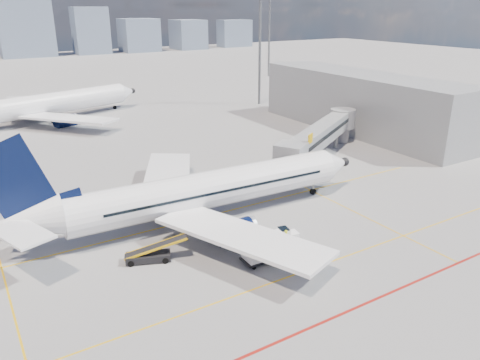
% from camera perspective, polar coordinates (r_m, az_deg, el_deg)
% --- Properties ---
extents(ground, '(420.00, 420.00, 0.00)m').
position_cam_1_polar(ground, '(43.80, 1.10, -8.16)').
color(ground, gray).
rests_on(ground, ground).
extents(apron_markings, '(90.00, 35.12, 0.01)m').
position_cam_1_polar(apron_markings, '(40.71, 3.43, -10.60)').
color(apron_markings, '#DCA30B').
rests_on(apron_markings, ground).
extents(jet_bridge, '(23.55, 15.78, 6.30)m').
position_cam_1_polar(jet_bridge, '(68.44, 10.12, 5.61)').
color(jet_bridge, '#94979D').
rests_on(jet_bridge, ground).
extents(terminal_block, '(10.00, 42.00, 10.00)m').
position_cam_1_polar(terminal_block, '(85.72, 14.50, 9.15)').
color(terminal_block, '#94979D').
rests_on(terminal_block, ground).
extents(floodlight_mast_ne, '(3.20, 0.61, 25.45)m').
position_cam_1_polar(floodlight_mast_ne, '(105.50, 2.45, 16.51)').
color(floodlight_mast_ne, slate).
rests_on(floodlight_mast_ne, ground).
extents(floodlight_mast_far, '(3.20, 0.61, 25.45)m').
position_cam_1_polar(floodlight_mast_far, '(149.57, 3.59, 17.69)').
color(floodlight_mast_far, slate).
rests_on(floodlight_mast_far, ground).
extents(main_aircraft, '(39.59, 34.48, 11.54)m').
position_cam_1_polar(main_aircraft, '(47.56, -5.31, -1.53)').
color(main_aircraft, white).
rests_on(main_aircraft, ground).
extents(second_aircraft, '(41.43, 35.43, 12.35)m').
position_cam_1_polar(second_aircraft, '(96.94, -23.10, 8.35)').
color(second_aircraft, white).
rests_on(second_aircraft, ground).
extents(baggage_tug, '(2.28, 1.63, 1.46)m').
position_cam_1_polar(baggage_tug, '(44.59, 5.63, -6.69)').
color(baggage_tug, white).
rests_on(baggage_tug, ground).
extents(cargo_dolly, '(4.15, 1.93, 2.25)m').
position_cam_1_polar(cargo_dolly, '(41.12, 3.04, -8.27)').
color(cargo_dolly, black).
rests_on(cargo_dolly, ground).
extents(belt_loader, '(5.52, 3.13, 2.25)m').
position_cam_1_polar(belt_loader, '(42.03, -10.95, -8.99)').
color(belt_loader, black).
rests_on(belt_loader, ground).
extents(ramp_worker, '(0.66, 0.67, 1.56)m').
position_cam_1_polar(ramp_worker, '(43.95, 5.67, -7.00)').
color(ramp_worker, yellow).
rests_on(ramp_worker, ground).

